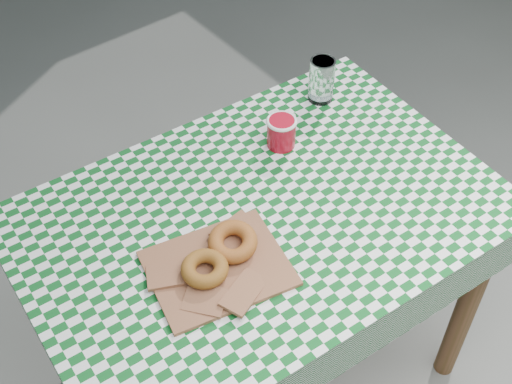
# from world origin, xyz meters

# --- Properties ---
(table) EXTENTS (1.16, 0.82, 0.75)m
(table) POSITION_xyz_m (0.07, 0.02, 0.38)
(table) COLOR brown
(table) RESTS_ON ground
(tablecloth) EXTENTS (1.18, 0.84, 0.01)m
(tablecloth) POSITION_xyz_m (0.07, 0.02, 0.75)
(tablecloth) COLOR #0C511C
(tablecloth) RESTS_ON table
(paper_bag) EXTENTS (0.34, 0.30, 0.02)m
(paper_bag) POSITION_xyz_m (-0.11, -0.05, 0.76)
(paper_bag) COLOR #976242
(paper_bag) RESTS_ON tablecloth
(bagel_front) EXTENTS (0.12, 0.12, 0.03)m
(bagel_front) POSITION_xyz_m (-0.14, -0.05, 0.79)
(bagel_front) COLOR brown
(bagel_front) RESTS_ON paper_bag
(bagel_back) EXTENTS (0.16, 0.16, 0.03)m
(bagel_back) POSITION_xyz_m (-0.05, -0.03, 0.79)
(bagel_back) COLOR #A04921
(bagel_back) RESTS_ON paper_bag
(coffee_mug) EXTENTS (0.19, 0.19, 0.08)m
(coffee_mug) POSITION_xyz_m (0.26, 0.18, 0.80)
(coffee_mug) COLOR #A00A1C
(coffee_mug) RESTS_ON tablecloth
(drinking_glass) EXTENTS (0.08, 0.08, 0.13)m
(drinking_glass) POSITION_xyz_m (0.47, 0.26, 0.82)
(drinking_glass) COLOR white
(drinking_glass) RESTS_ON tablecloth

